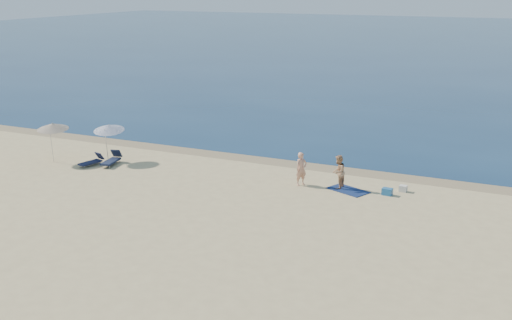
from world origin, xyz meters
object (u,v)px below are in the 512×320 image
(blue_cooler, at_px, (387,192))
(person_right, at_px, (338,172))
(person_left, at_px, (301,169))
(umbrella_near, at_px, (109,128))

(blue_cooler, bearing_deg, person_right, -173.13)
(person_right, bearing_deg, blue_cooler, 92.32)
(person_left, xyz_separation_m, blue_cooler, (4.35, 0.27, -0.68))
(person_right, relative_size, umbrella_near, 0.75)
(blue_cooler, bearing_deg, umbrella_near, -171.39)
(person_left, height_order, person_right, person_right)
(blue_cooler, bearing_deg, person_left, -170.34)
(person_left, bearing_deg, umbrella_near, 127.92)
(person_left, distance_m, person_right, 1.89)
(person_right, xyz_separation_m, umbrella_near, (-13.40, -0.66, 1.10))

